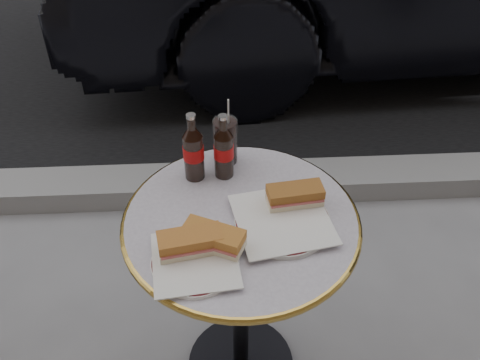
{
  "coord_description": "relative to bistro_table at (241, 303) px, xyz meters",
  "views": [
    {
      "loc": [
        -0.06,
        -0.97,
        1.72
      ],
      "look_at": [
        0.0,
        0.05,
        0.82
      ],
      "focal_mm": 40.0,
      "sensor_mm": 36.0,
      "label": 1
    }
  ],
  "objects": [
    {
      "name": "curb",
      "position": [
        0.0,
        0.9,
        -0.32
      ],
      "size": [
        40.0,
        0.2,
        0.12
      ],
      "primitive_type": "cube",
      "color": "gray",
      "rests_on": "ground"
    },
    {
      "name": "bistro_table",
      "position": [
        0.0,
        0.0,
        0.0
      ],
      "size": [
        0.62,
        0.62,
        0.73
      ],
      "primitive_type": null,
      "color": "#BAB2C4",
      "rests_on": "ground"
    },
    {
      "name": "plate_left",
      "position": [
        -0.12,
        -0.15,
        0.37
      ],
      "size": [
        0.22,
        0.22,
        0.01
      ],
      "primitive_type": "cylinder",
      "rotation": [
        0.0,
        0.0,
        -0.07
      ],
      "color": "white",
      "rests_on": "bistro_table"
    },
    {
      "name": "plate_right",
      "position": [
        0.1,
        -0.02,
        0.37
      ],
      "size": [
        0.25,
        0.25,
        0.01
      ],
      "primitive_type": "cylinder",
      "rotation": [
        0.0,
        0.0,
        0.01
      ],
      "color": "silver",
      "rests_on": "bistro_table"
    },
    {
      "name": "sandwich_left_a",
      "position": [
        -0.13,
        -0.11,
        0.4
      ],
      "size": [
        0.16,
        0.1,
        0.05
      ],
      "primitive_type": "cube",
      "rotation": [
        0.0,
        0.0,
        0.18
      ],
      "color": "#B56C2E",
      "rests_on": "plate_left"
    },
    {
      "name": "sandwich_left_b",
      "position": [
        -0.07,
        -0.1,
        0.4
      ],
      "size": [
        0.16,
        0.12,
        0.05
      ],
      "primitive_type": "cube",
      "rotation": [
        0.0,
        0.0,
        -0.44
      ],
      "color": "#B66F2E",
      "rests_on": "plate_left"
    },
    {
      "name": "sandwich_right",
      "position": [
        0.14,
        0.03,
        0.4
      ],
      "size": [
        0.15,
        0.08,
        0.05
      ],
      "primitive_type": "cube",
      "rotation": [
        0.0,
        0.0,
        0.12
      ],
      "color": "#945925",
      "rests_on": "plate_right"
    },
    {
      "name": "cola_bottle_left",
      "position": [
        -0.12,
        0.17,
        0.47
      ],
      "size": [
        0.06,
        0.06,
        0.21
      ],
      "primitive_type": null,
      "rotation": [
        0.0,
        0.0,
        -0.08
      ],
      "color": "black",
      "rests_on": "bistro_table"
    },
    {
      "name": "cola_bottle_right",
      "position": [
        -0.04,
        0.18,
        0.47
      ],
      "size": [
        0.06,
        0.06,
        0.2
      ],
      "primitive_type": null,
      "rotation": [
        0.0,
        0.0,
        0.15
      ],
      "color": "black",
      "rests_on": "bistro_table"
    },
    {
      "name": "cola_glass",
      "position": [
        -0.03,
        0.24,
        0.44
      ],
      "size": [
        0.09,
        0.09,
        0.14
      ],
      "primitive_type": "cylinder",
      "rotation": [
        0.0,
        0.0,
        -0.3
      ],
      "color": "black",
      "rests_on": "bistro_table"
    }
  ]
}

